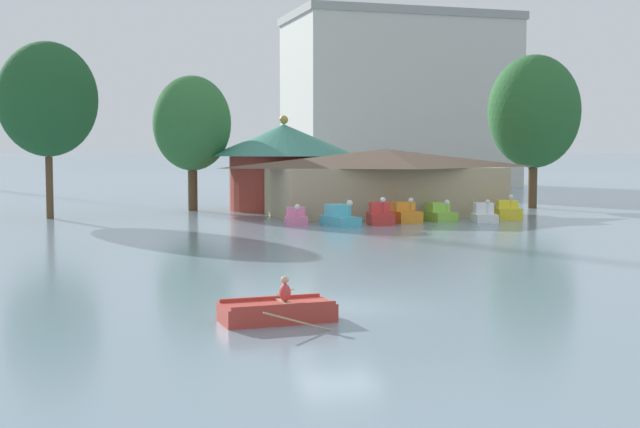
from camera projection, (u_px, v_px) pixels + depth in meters
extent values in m
plane|color=gray|center=(340.00, 307.00, 26.74)|extent=(2000.00, 2000.00, 0.00)
cube|color=#B7382D|center=(277.00, 312.00, 24.51)|extent=(3.26, 1.60, 0.52)
cube|color=#B7382D|center=(284.00, 306.00, 23.86)|extent=(3.03, 0.26, 0.10)
cube|color=#B7382D|center=(270.00, 298.00, 25.11)|extent=(3.03, 0.26, 0.10)
cube|color=#997F5B|center=(285.00, 302.00, 24.57)|extent=(0.30, 1.23, 0.04)
ellipsoid|color=#BF3F3F|center=(285.00, 293.00, 24.55)|extent=(0.34, 0.46, 0.51)
sphere|color=tan|center=(285.00, 280.00, 24.52)|extent=(0.22, 0.22, 0.22)
cylinder|color=tan|center=(299.00, 322.00, 22.95)|extent=(1.97, 0.15, 0.67)
cylinder|color=tan|center=(263.00, 301.00, 26.12)|extent=(1.97, 0.15, 0.67)
cube|color=pink|center=(296.00, 220.00, 55.90)|extent=(1.76, 2.53, 0.55)
cube|color=pink|center=(296.00, 211.00, 56.15)|extent=(1.33, 1.24, 0.55)
cylinder|color=pink|center=(297.00, 213.00, 54.94)|extent=(0.14, 0.14, 0.48)
sphere|color=white|center=(297.00, 207.00, 54.91)|extent=(0.35, 0.35, 0.35)
cube|color=#4CB7CC|center=(340.00, 221.00, 54.95)|extent=(1.99, 3.11, 0.61)
cube|color=#5DCDE2|center=(338.00, 210.00, 55.22)|extent=(1.47, 1.51, 0.75)
cylinder|color=#4CB7CC|center=(350.00, 212.00, 53.89)|extent=(0.14, 0.14, 0.72)
sphere|color=white|center=(350.00, 203.00, 53.85)|extent=(0.38, 0.38, 0.38)
cube|color=red|center=(380.00, 219.00, 56.03)|extent=(1.98, 2.75, 0.76)
cube|color=#E8423C|center=(380.00, 207.00, 56.28)|extent=(1.48, 1.36, 0.67)
cylinder|color=red|center=(383.00, 208.00, 54.98)|extent=(0.14, 0.14, 0.72)
sphere|color=white|center=(383.00, 200.00, 54.94)|extent=(0.33, 0.33, 0.33)
cube|color=orange|center=(405.00, 216.00, 57.78)|extent=(1.60, 2.62, 0.77)
cube|color=gold|center=(403.00, 206.00, 58.04)|extent=(1.35, 1.18, 0.59)
cylinder|color=orange|center=(411.00, 207.00, 56.74)|extent=(0.14, 0.14, 0.60)
sphere|color=white|center=(411.00, 200.00, 56.70)|extent=(0.34, 0.34, 0.34)
cube|color=#8CCC3F|center=(440.00, 216.00, 58.82)|extent=(1.72, 2.50, 0.62)
cube|color=#A0E24F|center=(438.00, 207.00, 59.05)|extent=(1.39, 1.17, 0.63)
cylinder|color=#8CCC3F|center=(447.00, 209.00, 57.88)|extent=(0.14, 0.14, 0.51)
sphere|color=white|center=(447.00, 202.00, 57.85)|extent=(0.37, 0.37, 0.37)
cube|color=white|center=(484.00, 218.00, 57.83)|extent=(2.03, 2.79, 0.56)
cube|color=white|center=(483.00, 208.00, 58.09)|extent=(1.46, 1.41, 0.72)
cylinder|color=white|center=(488.00, 209.00, 56.78)|extent=(0.14, 0.14, 0.73)
sphere|color=white|center=(488.00, 202.00, 56.74)|extent=(0.28, 0.28, 0.28)
cube|color=yellow|center=(508.00, 214.00, 60.00)|extent=(2.19, 2.60, 0.77)
cube|color=yellow|center=(507.00, 204.00, 60.22)|extent=(1.59, 1.36, 0.53)
cylinder|color=yellow|center=(511.00, 204.00, 59.06)|extent=(0.14, 0.14, 0.70)
sphere|color=white|center=(511.00, 197.00, 59.02)|extent=(0.30, 0.30, 0.30)
cube|color=tan|center=(385.00, 191.00, 63.42)|extent=(16.35, 7.72, 3.53)
pyramid|color=brown|center=(385.00, 158.00, 63.24)|extent=(17.65, 8.87, 1.34)
cylinder|color=#993328|center=(284.00, 183.00, 69.26)|extent=(8.68, 8.68, 4.33)
cone|color=#387F6B|center=(284.00, 140.00, 69.00)|extent=(11.87, 11.87, 2.52)
sphere|color=#B7993D|center=(284.00, 120.00, 68.88)|extent=(0.70, 0.70, 0.70)
cylinder|color=brown|center=(50.00, 188.00, 60.54)|extent=(0.50, 0.50, 4.35)
ellipsoid|color=#1E5128|center=(47.00, 99.00, 60.07)|extent=(6.89, 6.89, 7.99)
cylinder|color=brown|center=(193.00, 191.00, 68.52)|extent=(0.75, 0.75, 3.17)
ellipsoid|color=#337038|center=(192.00, 123.00, 68.12)|extent=(6.15, 6.15, 7.48)
cylinder|color=brown|center=(533.00, 188.00, 71.27)|extent=(0.73, 0.73, 3.33)
ellipsoid|color=#28602D|center=(534.00, 111.00, 70.80)|extent=(7.49, 7.49, 9.24)
cube|color=beige|center=(399.00, 105.00, 112.35)|extent=(27.93, 15.61, 21.08)
cube|color=#999993|center=(400.00, 19.00, 111.52)|extent=(28.48, 15.92, 1.00)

